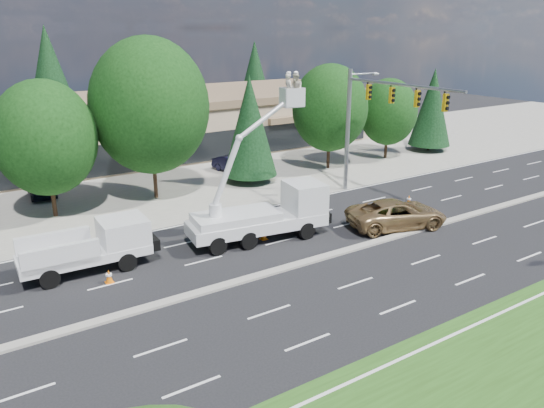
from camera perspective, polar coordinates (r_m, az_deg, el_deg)
ground at (r=28.50m, az=4.67°, el=-6.06°), size 140.00×140.00×0.00m
concrete_apron at (r=45.01m, az=-11.11°, el=2.90°), size 140.00×22.00×0.01m
road_median at (r=28.47m, az=4.67°, el=-5.95°), size 120.00×0.55×0.12m
strip_mall at (r=53.59m, az=-15.45°, el=8.15°), size 50.40×15.40×5.50m
tree_front_c at (r=36.47m, az=-23.21°, el=6.53°), size 6.40×6.40×8.88m
tree_front_d at (r=38.05m, az=-13.01°, el=10.22°), size 8.20×8.20×11.37m
tree_front_e at (r=41.80m, az=-2.41°, el=8.41°), size 4.28×4.28×8.44m
tree_front_f at (r=46.25m, az=6.25°, el=10.22°), size 6.49×6.49×9.00m
tree_front_g at (r=51.07m, az=12.39°, el=9.65°), size 5.37×5.37×7.46m
tree_front_h at (r=55.47m, az=16.83°, el=9.95°), size 4.11×4.11×8.11m
tree_back_b at (r=63.73m, az=-22.74°, el=12.32°), size 6.18×6.18×12.18m
tree_back_c at (r=67.93m, az=-10.74°, el=12.40°), size 4.76×4.76×9.38m
tree_back_d at (r=73.34m, az=-1.87°, el=13.47°), size 5.18×5.18×10.20m
signal_mast at (r=38.29m, az=10.42°, el=9.52°), size 2.76×10.16×9.00m
utility_pickup at (r=28.54m, az=-18.56°, el=-4.77°), size 6.45×2.74×2.44m
bucket_truck at (r=30.71m, az=-0.31°, el=-0.11°), size 8.39×3.63×9.54m
traffic_cone_a at (r=27.08m, az=-17.13°, el=-7.44°), size 0.40×0.40×0.70m
traffic_cone_b at (r=31.01m, az=-0.91°, el=-3.23°), size 0.40×0.40×0.70m
traffic_cone_c at (r=31.93m, az=3.33°, el=-2.60°), size 0.40×0.40×0.70m
traffic_cone_d at (r=35.81m, az=10.78°, el=-0.55°), size 0.40×0.40×0.70m
traffic_cone_e at (r=38.26m, az=14.51°, el=0.42°), size 0.40×0.40×0.70m
minivan at (r=33.62m, az=13.29°, el=-1.04°), size 6.77×4.54×1.72m
parked_car_west at (r=42.58m, az=-23.62°, el=1.84°), size 2.08×4.54×1.51m
parked_car_east at (r=45.55m, az=-4.15°, el=4.28°), size 2.40×4.43×1.39m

